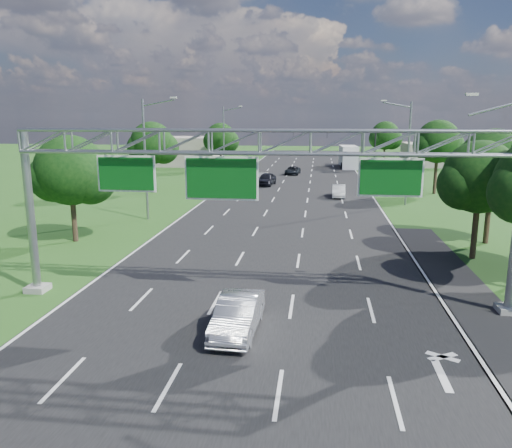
% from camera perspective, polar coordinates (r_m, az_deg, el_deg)
% --- Properties ---
extents(ground, '(220.00, 220.00, 0.00)m').
position_cam_1_polar(ground, '(41.27, 3.00, 0.14)').
color(ground, '#245218').
rests_on(ground, ground).
extents(road, '(18.00, 180.00, 0.02)m').
position_cam_1_polar(road, '(41.27, 3.00, 0.14)').
color(road, black).
rests_on(road, ground).
extents(road_flare, '(3.00, 30.00, 0.02)m').
position_cam_1_polar(road_flare, '(26.76, 22.82, -7.56)').
color(road_flare, black).
rests_on(road_flare, ground).
extents(sign_gantry, '(23.50, 1.00, 9.56)m').
position_cam_1_polar(sign_gantry, '(22.47, 0.64, 7.82)').
color(sign_gantry, gray).
rests_on(sign_gantry, ground).
extents(traffic_signal, '(12.21, 0.24, 7.00)m').
position_cam_1_polar(traffic_signal, '(75.48, 10.79, 9.37)').
color(traffic_signal, black).
rests_on(traffic_signal, ground).
extents(streetlight_l_near, '(2.97, 0.22, 10.16)m').
position_cam_1_polar(streetlight_l_near, '(42.79, -12.33, 7.86)').
color(streetlight_l_near, gray).
rests_on(streetlight_l_near, ground).
extents(streetlight_l_far, '(2.97, 0.22, 10.16)m').
position_cam_1_polar(streetlight_l_far, '(76.65, -3.56, 9.90)').
color(streetlight_l_far, gray).
rests_on(streetlight_l_far, ground).
extents(streetlight_r_mid, '(2.97, 0.22, 10.16)m').
position_cam_1_polar(streetlight_r_mid, '(51.05, 16.82, 8.28)').
color(streetlight_r_mid, gray).
rests_on(streetlight_r_mid, ground).
extents(tree_verge_la, '(5.76, 4.80, 7.40)m').
position_cam_1_polar(tree_verge_la, '(36.61, -20.30, 5.40)').
color(tree_verge_la, '#2D2116').
rests_on(tree_verge_la, ground).
extents(tree_verge_lb, '(5.76, 4.80, 8.06)m').
position_cam_1_polar(tree_verge_lb, '(58.49, -11.74, 8.81)').
color(tree_verge_lb, '#2D2116').
rests_on(tree_verge_lb, ground).
extents(tree_verge_lc, '(5.76, 4.80, 7.62)m').
position_cam_1_polar(tree_verge_lc, '(81.92, -4.03, 9.62)').
color(tree_verge_lc, '#2D2116').
rests_on(tree_verge_lc, ground).
extents(tree_verge_rd, '(5.76, 4.80, 8.28)m').
position_cam_1_polar(tree_verge_rd, '(59.85, 20.13, 8.61)').
color(tree_verge_rd, '#2D2116').
rests_on(tree_verge_rd, ground).
extents(tree_verge_re, '(5.76, 4.80, 7.84)m').
position_cam_1_polar(tree_verge_re, '(89.07, 14.58, 9.61)').
color(tree_verge_re, '#2D2116').
rests_on(tree_verge_re, ground).
extents(building_left, '(14.00, 10.00, 5.00)m').
position_cam_1_polar(building_left, '(91.90, -8.66, 8.24)').
color(building_left, gray).
rests_on(building_left, ground).
extents(building_right, '(12.00, 9.00, 4.00)m').
position_cam_1_polar(building_right, '(94.88, 20.18, 7.46)').
color(building_right, gray).
rests_on(building_right, ground).
extents(silver_sedan, '(1.75, 4.59, 1.50)m').
position_cam_1_polar(silver_sedan, '(20.54, -2.12, -10.31)').
color(silver_sedan, '#ABAEB7').
rests_on(silver_sedan, ground).
extents(car_queue_a, '(2.21, 4.90, 1.39)m').
position_cam_1_polar(car_queue_a, '(64.28, 0.60, 5.12)').
color(car_queue_a, silver).
rests_on(car_queue_a, ground).
extents(car_queue_b, '(2.37, 4.48, 1.20)m').
position_cam_1_polar(car_queue_b, '(76.00, 4.22, 6.11)').
color(car_queue_b, black).
rests_on(car_queue_b, ground).
extents(car_queue_c, '(2.46, 4.85, 1.58)m').
position_cam_1_polar(car_queue_c, '(63.75, 1.20, 5.15)').
color(car_queue_c, black).
rests_on(car_queue_c, ground).
extents(car_queue_d, '(1.50, 4.02, 1.31)m').
position_cam_1_polar(car_queue_d, '(55.10, 9.43, 3.73)').
color(car_queue_d, silver).
rests_on(car_queue_d, ground).
extents(box_truck, '(3.14, 9.65, 3.60)m').
position_cam_1_polar(box_truck, '(88.28, 10.55, 7.52)').
color(box_truck, silver).
rests_on(box_truck, ground).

